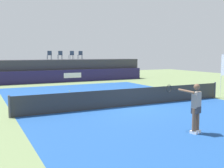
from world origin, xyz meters
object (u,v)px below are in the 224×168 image
net_post_near (9,107)px  tennis_player (195,107)px  net_post_far (215,90)px  spectator_chair_far_left (49,55)px  spectator_chair_left (60,55)px  spectator_chair_center (72,55)px  spectator_chair_right (80,55)px  tennis_ball (69,91)px

net_post_near → tennis_player: tennis_player is taller
net_post_near → net_post_far: bearing=0.0°
spectator_chair_far_left → spectator_chair_left: same height
spectator_chair_center → net_post_far: size_ratio=0.89×
tennis_player → spectator_chair_right: bearing=81.1°
spectator_chair_far_left → spectator_chair_right: same height
spectator_chair_far_left → net_post_near: 16.60m
spectator_chair_center → spectator_chair_far_left: bearing=168.9°
net_post_near → spectator_chair_far_left: bearing=70.1°
spectator_chair_right → net_post_far: (3.49, -15.42, -2.19)m
tennis_player → net_post_far: bearing=38.5°
spectator_chair_center → spectator_chair_right: 1.16m
net_post_far → tennis_ball: (-7.45, 6.93, -0.46)m
spectator_chair_left → tennis_player: bearing=-92.9°
net_post_near → tennis_player: 7.81m
spectator_chair_far_left → spectator_chair_left: bearing=-5.1°
spectator_chair_far_left → tennis_player: 20.94m
spectator_chair_far_left → net_post_far: (6.81, -15.48, -2.19)m
spectator_chair_far_left → spectator_chair_right: size_ratio=1.00×
spectator_chair_left → spectator_chair_center: size_ratio=1.00×
spectator_chair_center → net_post_near: size_ratio=0.89×
spectator_chair_left → tennis_ball: size_ratio=13.06×
tennis_ball → spectator_chair_left: bearing=78.4°
spectator_chair_far_left → spectator_chair_center: bearing=-11.1°
net_post_far → tennis_player: size_ratio=0.56×
spectator_chair_center → tennis_ball: 9.00m
spectator_chair_center → tennis_player: (-2.18, -20.43, -1.73)m
spectator_chair_center → tennis_ball: bearing=-109.5°
net_post_near → net_post_far: (12.40, 0.00, 0.00)m
spectator_chair_center → spectator_chair_right: size_ratio=1.00×
net_post_far → tennis_player: (-6.77, -5.39, 0.46)m
spectator_chair_center → spectator_chair_right: same height
tennis_player → spectator_chair_left: bearing=87.1°
spectator_chair_far_left → net_post_far: spectator_chair_far_left is taller
net_post_far → spectator_chair_center: bearing=107.0°
net_post_far → spectator_chair_far_left: bearing=113.7°
spectator_chair_far_left → spectator_chair_left: size_ratio=1.00×
net_post_near → tennis_ball: bearing=54.5°
spectator_chair_left → spectator_chair_center: same height
spectator_chair_far_left → tennis_ball: spectator_chair_far_left is taller
spectator_chair_center → net_post_far: (4.59, -15.04, -2.19)m
spectator_chair_right → net_post_far: spectator_chair_right is taller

